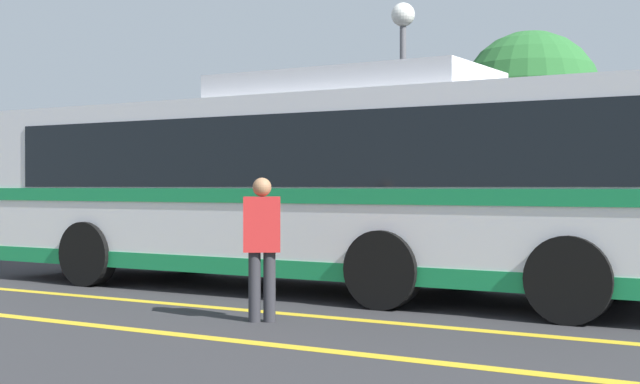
% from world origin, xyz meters
% --- Properties ---
extents(ground_plane, '(220.00, 220.00, 0.00)m').
position_xyz_m(ground_plane, '(0.00, 0.00, 0.00)').
color(ground_plane, '#2D2D30').
extents(lane_strip_0, '(31.16, 0.20, 0.01)m').
position_xyz_m(lane_strip_0, '(0.31, -2.61, 0.00)').
color(lane_strip_0, gold).
rests_on(lane_strip_0, ground_plane).
extents(lane_strip_1, '(31.16, 0.20, 0.01)m').
position_xyz_m(lane_strip_1, '(0.31, -4.46, 0.00)').
color(lane_strip_1, gold).
rests_on(lane_strip_1, ground_plane).
extents(curb_strip, '(39.16, 0.36, 0.15)m').
position_xyz_m(curb_strip, '(0.31, 4.82, 0.07)').
color(curb_strip, '#99999E').
rests_on(curb_strip, ground_plane).
extents(transit_bus, '(11.49, 2.82, 3.16)m').
position_xyz_m(transit_bus, '(0.33, -0.41, 1.61)').
color(transit_bus, white).
rests_on(transit_bus, ground_plane).
extents(parked_car_1, '(4.02, 1.87, 1.42)m').
position_xyz_m(parked_car_1, '(-5.26, 3.20, 0.72)').
color(parked_car_1, '#9E9EA3').
rests_on(parked_car_1, ground_plane).
extents(parked_car_2, '(4.75, 1.83, 1.47)m').
position_xyz_m(parked_car_2, '(0.18, 3.47, 0.74)').
color(parked_car_2, '#4C3823').
rests_on(parked_car_2, ground_plane).
extents(pedestrian_0, '(0.47, 0.41, 1.65)m').
position_xyz_m(pedestrian_0, '(1.24, -3.28, 0.93)').
color(pedestrian_0, '#2D2D33').
rests_on(pedestrian_0, ground_plane).
extents(street_lamp, '(0.52, 0.52, 5.53)m').
position_xyz_m(street_lamp, '(-1.31, 5.86, 4.13)').
color(street_lamp, '#59595E').
rests_on(street_lamp, ground_plane).
extents(tree_1, '(3.47, 3.47, 5.36)m').
position_xyz_m(tree_1, '(0.29, 9.77, 3.62)').
color(tree_1, '#513823').
rests_on(tree_1, ground_plane).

